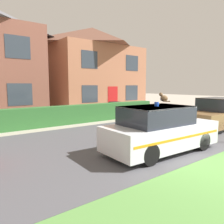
{
  "coord_description": "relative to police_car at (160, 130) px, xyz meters",
  "views": [
    {
      "loc": [
        -5.81,
        -2.47,
        2.16
      ],
      "look_at": [
        -0.17,
        4.82,
        1.05
      ],
      "focal_mm": 35.0,
      "sensor_mm": 36.0,
      "label": 1
    }
  ],
  "objects": [
    {
      "name": "police_car",
      "position": [
        0.0,
        0.0,
        0.0
      ],
      "size": [
        4.06,
        1.77,
        1.64
      ],
      "rotation": [
        0.0,
        0.0,
        -0.04
      ],
      "color": "black",
      "rests_on": "road_strip"
    },
    {
      "name": "garden_hedge",
      "position": [
        0.07,
        6.68,
        -0.21
      ],
      "size": [
        12.69,
        0.68,
        1.05
      ],
      "primitive_type": "cube",
      "color": "#2D662D",
      "rests_on": "ground"
    },
    {
      "name": "neighbour_car_near",
      "position": [
        5.64,
        0.88,
        -0.02
      ],
      "size": [
        4.59,
        1.83,
        1.53
      ],
      "rotation": [
        0.0,
        0.0,
        3.12
      ],
      "color": "black",
      "rests_on": "road_strip"
    },
    {
      "name": "house_right",
      "position": [
        5.44,
        12.45,
        2.97
      ],
      "size": [
        8.19,
        6.12,
        7.29
      ],
      "color": "#A86B4C",
      "rests_on": "ground"
    },
    {
      "name": "cat",
      "position": [
        0.1,
        -0.01,
        1.04
      ],
      "size": [
        0.28,
        0.35,
        0.31
      ],
      "rotation": [
        0.0,
        0.0,
        2.35
      ],
      "color": "brown",
      "rests_on": "police_car"
    },
    {
      "name": "road_strip",
      "position": [
        0.32,
        2.12,
        -0.73
      ],
      "size": [
        28.0,
        6.75,
        0.01
      ],
      "primitive_type": "cube",
      "color": "#4C4C51",
      "rests_on": "ground"
    },
    {
      "name": "wheelie_bin",
      "position": [
        4.07,
        7.46,
        -0.21
      ],
      "size": [
        0.64,
        0.72,
        1.04
      ],
      "rotation": [
        0.0,
        0.0,
        0.02
      ],
      "color": "black",
      "rests_on": "ground"
    }
  ]
}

